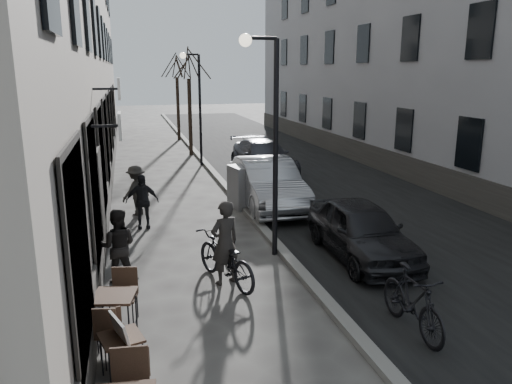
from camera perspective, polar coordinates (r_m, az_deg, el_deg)
name	(u,v)px	position (r m, az deg, el deg)	size (l,w,h in m)	color
road	(293,169)	(22.46, 4.29, 2.63)	(7.30, 60.00, 0.00)	black
kerb	(213,172)	(21.57, -4.94, 2.31)	(0.25, 60.00, 0.12)	slate
streetlamp_near	(269,123)	(11.35, 1.44, 7.86)	(0.90, 0.28, 5.09)	black
streetlamp_far	(196,97)	(23.10, -6.88, 10.78)	(0.90, 0.28, 5.09)	black
tree_near	(188,63)	(26.05, -7.74, 14.40)	(2.40, 2.40, 5.70)	black
tree_far	(176,64)	(32.02, -9.08, 14.21)	(2.40, 2.40, 5.70)	black
bistro_set_b	(122,353)	(7.68, -15.06, -17.38)	(0.74, 1.42, 0.81)	#301F15
bistro_set_c	(115,313)	(8.65, -15.80, -13.12)	(0.79, 1.68, 0.96)	#301F15
sign_board	(127,355)	(7.64, -14.50, -17.56)	(0.52, 0.65, 1.01)	black
utility_cabinet	(240,187)	(15.92, -1.88, 0.54)	(0.50, 0.91, 1.37)	slate
bicycle	(225,258)	(10.41, -3.55, -7.59)	(0.72, 2.07, 1.09)	black
cyclist_rider	(225,243)	(10.29, -3.57, -5.80)	(0.65, 0.42, 1.78)	#272421
pedestrian_near	(118,246)	(10.73, -15.50, -5.98)	(0.77, 0.60, 1.59)	black
pedestrian_mid	(136,190)	(15.59, -13.52, 0.19)	(0.99, 0.57, 1.54)	#2A2824
pedestrian_far	(142,201)	(14.26, -12.88, -1.04)	(0.90, 0.38, 1.54)	black
car_near	(361,230)	(12.00, 11.94, -4.29)	(1.58, 3.94, 1.34)	black
car_mid	(268,183)	(16.02, 1.34, 0.99)	(1.66, 4.76, 1.57)	#999BA1
car_far	(263,157)	(21.38, 0.84, 4.00)	(1.96, 4.82, 1.40)	#363740
moped	(413,301)	(8.96, 17.46, -11.80)	(0.53, 1.86, 1.12)	black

